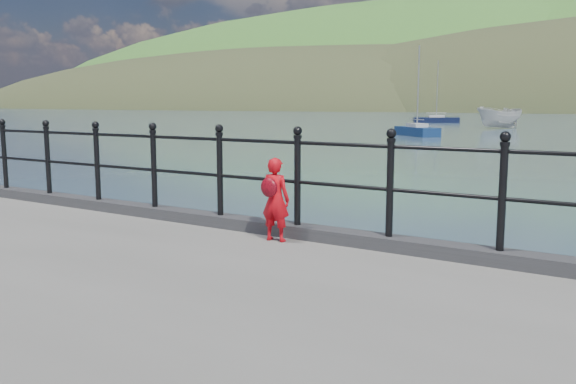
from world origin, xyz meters
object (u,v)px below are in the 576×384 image
Objects in this scene: railing at (257,167)px; child at (275,199)px; launch_white at (500,118)px; sailboat_left at (436,120)px; sailboat_port at (417,132)px.

railing reaches higher than child.
railing is at bearing -49.75° from launch_white.
launch_white is 18.99m from sailboat_left.
launch_white is 17.37m from sailboat_port.
sailboat_port reaches higher than child.
child is 76.49m from sailboat_left.
railing is 18.30× the size of child.
launch_white is at bearing 101.07° from railing.
sailboat_left is (-11.80, 14.85, -0.78)m from launch_white.
railing is 3.12× the size of launch_white.
railing is 58.68m from launch_white.
railing is 76.03m from sailboat_left.
child is (0.50, -0.33, -0.32)m from railing.
sailboat_left is at bearing 147.84° from sailboat_port.
sailboat_port is at bearing 108.36° from railing.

